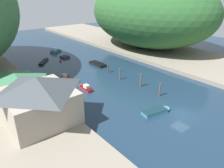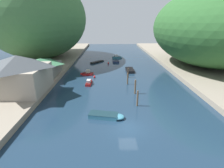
% 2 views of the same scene
% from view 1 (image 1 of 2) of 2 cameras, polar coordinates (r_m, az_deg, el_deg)
% --- Properties ---
extents(water_surface, '(130.00, 130.00, 0.00)m').
position_cam_1_polar(water_surface, '(57.88, -7.28, 4.45)').
color(water_surface, '#192D42').
rests_on(water_surface, ground).
extents(right_bank, '(22.00, 120.00, 0.97)m').
position_cam_1_polar(right_bank, '(73.81, 10.05, 8.91)').
color(right_bank, gray).
rests_on(right_bank, ground).
extents(hillside_right, '(31.62, 44.26, 21.75)m').
position_cam_1_polar(hillside_right, '(73.92, 10.12, 17.90)').
color(hillside_right, '#285628').
rests_on(hillside_right, right_bank).
extents(waterfront_building, '(9.96, 10.21, 6.89)m').
position_cam_1_polar(waterfront_building, '(32.87, -18.65, -3.60)').
color(waterfront_building, gray).
rests_on(waterfront_building, left_bank).
extents(boathouse_shed, '(8.40, 10.07, 4.17)m').
position_cam_1_polar(boathouse_shed, '(42.91, -23.79, 0.01)').
color(boathouse_shed, slate).
rests_on(boathouse_shed, left_bank).
extents(boat_cabin_cruiser, '(5.09, 5.73, 0.47)m').
position_cam_1_polar(boat_cabin_cruiser, '(64.42, -17.28, 5.78)').
color(boat_cabin_cruiser, black).
rests_on(boat_cabin_cruiser, water_surface).
extents(boat_far_upstream, '(2.23, 6.35, 0.70)m').
position_cam_1_polar(boat_far_upstream, '(59.11, -4.17, 5.35)').
color(boat_far_upstream, black).
rests_on(boat_far_upstream, water_surface).
extents(boat_white_cruiser, '(5.53, 2.66, 0.65)m').
position_cam_1_polar(boat_white_cruiser, '(37.18, 11.80, -6.86)').
color(boat_white_cruiser, teal).
rests_on(boat_white_cruiser, water_surface).
extents(boat_small_dinghy, '(2.33, 3.38, 0.53)m').
position_cam_1_polar(boat_small_dinghy, '(66.89, -12.42, 6.97)').
color(boat_small_dinghy, navy).
rests_on(boat_small_dinghy, water_surface).
extents(boat_moored_right, '(4.10, 2.07, 1.43)m').
position_cam_1_polar(boat_moored_right, '(73.57, -14.37, 8.45)').
color(boat_moored_right, teal).
rests_on(boat_moored_right, water_surface).
extents(boat_mid_channel, '(3.62, 1.83, 1.39)m').
position_cam_1_polar(boat_mid_channel, '(50.04, -12.74, 1.41)').
color(boat_mid_channel, red).
rests_on(boat_mid_channel, water_surface).
extents(boat_near_quay, '(1.31, 4.44, 1.10)m').
position_cam_1_polar(boat_near_quay, '(44.92, -7.04, -0.91)').
color(boat_near_quay, red).
rests_on(boat_near_quay, water_surface).
extents(mooring_post_nearest, '(0.27, 0.27, 2.82)m').
position_cam_1_polar(mooring_post_nearest, '(42.27, 12.37, -1.33)').
color(mooring_post_nearest, brown).
rests_on(mooring_post_nearest, water_surface).
extents(mooring_post_second, '(0.31, 0.31, 2.92)m').
position_cam_1_polar(mooring_post_second, '(45.71, 7.53, 1.06)').
color(mooring_post_second, brown).
rests_on(mooring_post_second, water_surface).
extents(mooring_post_middle, '(0.28, 0.28, 2.70)m').
position_cam_1_polar(mooring_post_middle, '(48.87, 2.06, 2.65)').
color(mooring_post_middle, brown).
rests_on(mooring_post_middle, water_surface).
extents(mooring_post_fourth, '(0.28, 0.28, 2.47)m').
position_cam_1_polar(mooring_post_fourth, '(53.11, -1.03, 4.28)').
color(mooring_post_fourth, '#4C3D2D').
rests_on(mooring_post_fourth, water_surface).
extents(channel_buoy_near, '(0.54, 0.54, 0.81)m').
position_cam_1_polar(channel_buoy_near, '(48.77, -8.81, 1.00)').
color(channel_buoy_near, red).
rests_on(channel_buoy_near, water_surface).
extents(channel_buoy_far, '(0.54, 0.54, 0.81)m').
position_cam_1_polar(channel_buoy_far, '(63.38, -13.33, 6.01)').
color(channel_buoy_far, red).
rests_on(channel_buoy_far, water_surface).
extents(person_on_quay, '(0.31, 0.42, 1.69)m').
position_cam_1_polar(person_on_quay, '(31.90, -9.14, -8.77)').
color(person_on_quay, '#282D3D').
rests_on(person_on_quay, left_bank).
extents(person_by_boathouse, '(0.32, 0.43, 1.69)m').
position_cam_1_polar(person_by_boathouse, '(31.89, -11.41, -8.97)').
color(person_by_boathouse, '#282D3D').
rests_on(person_by_boathouse, left_bank).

